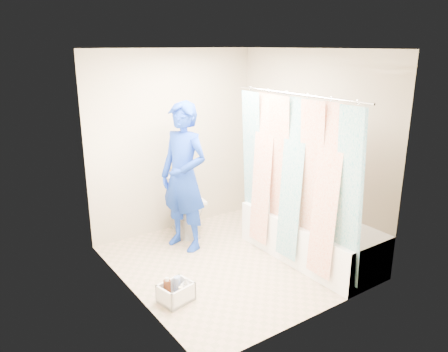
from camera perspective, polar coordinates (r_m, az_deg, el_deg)
floor at (r=5.20m, az=0.92°, el=-11.19°), size 2.60×2.60×0.00m
ceiling at (r=4.59m, az=1.06°, el=16.29°), size 2.40×2.60×0.02m
wall_back at (r=5.83m, az=-6.52°, el=4.42°), size 2.40×0.02×2.40m
wall_front at (r=3.82m, az=12.43°, el=-2.56°), size 2.40×0.02×2.40m
wall_left at (r=4.20m, az=-12.44°, el=-0.81°), size 0.02×2.60×2.40m
wall_right at (r=5.52m, az=11.16°, el=3.51°), size 0.02×2.60×2.40m
bathtub at (r=5.30m, az=11.22°, el=-7.74°), size 0.70×1.75×0.50m
curtain_rod at (r=4.62m, az=9.51°, el=10.48°), size 0.02×1.90×0.02m
shower_curtain at (r=4.81m, az=8.98°, el=-0.58°), size 0.06×1.75×1.80m
toilet at (r=5.86m, az=-5.12°, el=-3.82°), size 0.55×0.81×0.76m
tank_lid at (r=5.73m, az=-4.72°, el=-3.59°), size 0.50×0.28×0.04m
tank_internals at (r=5.91m, az=-6.28°, el=0.12°), size 0.19×0.07×0.25m
plumber at (r=5.27m, az=-5.27°, el=-0.16°), size 0.63×0.77×1.82m
cleaning_caddy at (r=4.49m, az=-6.18°, el=-14.91°), size 0.36×0.31×0.24m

